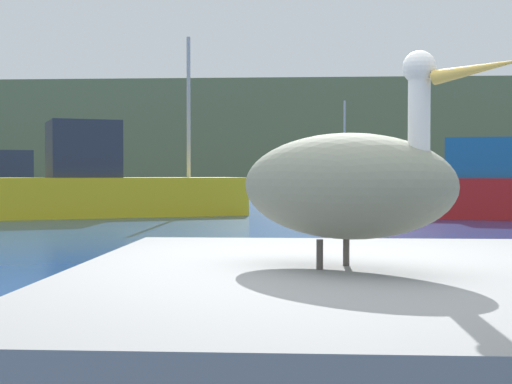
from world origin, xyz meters
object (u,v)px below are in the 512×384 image
fishing_boat_yellow (107,185)px  fishing_boat_orange (379,179)px  pelican (345,184)px  fishing_boat_red (490,190)px

fishing_boat_yellow → fishing_boat_orange: size_ratio=1.04×
pelican → fishing_boat_yellow: 20.01m
pelican → fishing_boat_orange: fishing_boat_orange is taller
fishing_boat_red → fishing_boat_orange: bearing=106.4°
pelican → fishing_boat_orange: 38.94m
fishing_boat_orange → pelican: bearing=100.8°
fishing_boat_yellow → pelican: bearing=-97.0°
fishing_boat_yellow → fishing_boat_orange: 22.16m
pelican → fishing_boat_red: (5.36, 18.86, -0.42)m
fishing_boat_orange → fishing_boat_yellow: bearing=79.4°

